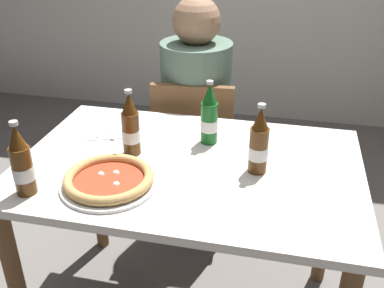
# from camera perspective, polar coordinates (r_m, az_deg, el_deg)

# --- Properties ---
(dining_table_main) EXTENTS (1.20, 0.80, 0.75)m
(dining_table_main) POSITION_cam_1_polar(r_m,az_deg,el_deg) (1.63, -0.39, -5.93)
(dining_table_main) COLOR silver
(dining_table_main) RESTS_ON ground_plane
(chair_behind_table) EXTENTS (0.43, 0.43, 0.85)m
(chair_behind_table) POSITION_cam_1_polar(r_m,az_deg,el_deg) (2.24, 0.39, -0.39)
(chair_behind_table) COLOR brown
(chair_behind_table) RESTS_ON ground_plane
(diner_seated) EXTENTS (0.34, 0.34, 1.21)m
(diner_seated) POSITION_cam_1_polar(r_m,az_deg,el_deg) (2.24, 0.52, 2.52)
(diner_seated) COLOR #2D3342
(diner_seated) RESTS_ON ground_plane
(pizza_margherita_near) EXTENTS (0.32, 0.32, 0.04)m
(pizza_margherita_near) POSITION_cam_1_polar(r_m,az_deg,el_deg) (1.46, -10.59, -4.54)
(pizza_margherita_near) COLOR white
(pizza_margherita_near) RESTS_ON dining_table_main
(beer_bottle_left) EXTENTS (0.07, 0.07, 0.25)m
(beer_bottle_left) POSITION_cam_1_polar(r_m,az_deg,el_deg) (1.45, -20.99, -2.39)
(beer_bottle_left) COLOR #512D0F
(beer_bottle_left) RESTS_ON dining_table_main
(beer_bottle_center) EXTENTS (0.07, 0.07, 0.25)m
(beer_bottle_center) POSITION_cam_1_polar(r_m,az_deg,el_deg) (1.66, 2.23, 3.46)
(beer_bottle_center) COLOR #14591E
(beer_bottle_center) RESTS_ON dining_table_main
(beer_bottle_right) EXTENTS (0.07, 0.07, 0.25)m
(beer_bottle_right) POSITION_cam_1_polar(r_m,az_deg,el_deg) (1.49, 8.56, -0.01)
(beer_bottle_right) COLOR #512D0F
(beer_bottle_right) RESTS_ON dining_table_main
(beer_bottle_extra) EXTENTS (0.07, 0.07, 0.25)m
(beer_bottle_extra) POSITION_cam_1_polar(r_m,az_deg,el_deg) (1.60, -7.87, 2.12)
(beer_bottle_extra) COLOR #512D0F
(beer_bottle_extra) RESTS_ON dining_table_main
(napkin_with_cutlery) EXTENTS (0.23, 0.23, 0.01)m
(napkin_with_cutlery) POSITION_cam_1_polar(r_m,az_deg,el_deg) (1.83, -11.08, 1.86)
(napkin_with_cutlery) COLOR white
(napkin_with_cutlery) RESTS_ON dining_table_main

